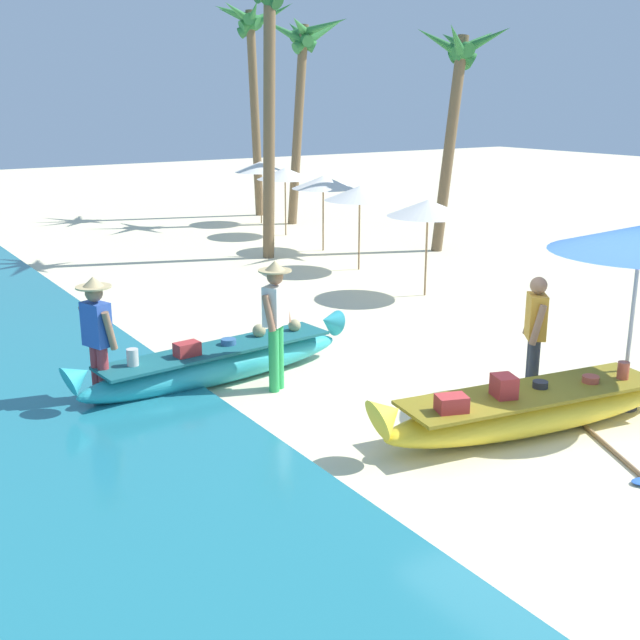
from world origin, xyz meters
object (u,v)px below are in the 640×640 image
Objects in this scene: boat_yellow_foreground at (531,408)px; palm_tree_leaning_seaward at (270,17)px; person_vendor_hatted at (276,316)px; paddle at (626,462)px; palm_tree_far_behind at (459,74)px; palm_tree_tall_inland at (303,59)px; boat_cyan_midground at (218,363)px; person_tourist_customer at (535,330)px; person_vendor_assistant at (97,332)px; palm_tree_mid_cluster at (252,41)px.

palm_tree_leaning_seaward is at bearing 75.77° from boat_yellow_foreground.
paddle is (2.02, -4.03, -1.01)m from person_vendor_hatted.
palm_tree_leaning_seaward is at bearing 160.28° from palm_tree_far_behind.
palm_tree_tall_inland is 18.12m from paddle.
person_tourist_customer is at bearing -40.21° from boat_cyan_midground.
palm_tree_far_behind reaches higher than person_vendor_hatted.
person_vendor_assistant is 17.50m from palm_tree_mid_cluster.
person_vendor_hatted is at bearing 122.72° from boat_yellow_foreground.
palm_tree_tall_inland is at bearing 67.39° from boat_yellow_foreground.
palm_tree_tall_inland is (8.14, 12.31, 3.88)m from person_vendor_hatted.
paddle is at bearing -63.39° from person_vendor_hatted.
palm_tree_far_behind reaches higher than person_vendor_assistant.
boat_yellow_foreground is 19.06m from palm_tree_mid_cluster.
palm_tree_leaning_seaward is (6.75, 7.27, 4.61)m from person_vendor_assistant.
palm_tree_tall_inland is (6.31, 15.15, 4.63)m from boat_yellow_foreground.
person_vendor_hatted is 0.29× the size of palm_tree_tall_inland.
boat_yellow_foreground is 4.24m from boat_cyan_midground.
palm_tree_tall_inland reaches higher than person_vendor_assistant.
person_vendor_hatted is 1.19× the size of paddle.
paddle is (-6.97, -10.48, -4.34)m from palm_tree_far_behind.
palm_tree_tall_inland is at bearing 48.30° from person_vendor_assistant.
person_tourist_customer is 11.27m from palm_tree_leaning_seaward.
person_vendor_assistant is 6.43m from paddle.
person_vendor_assistant is 0.27× the size of palm_tree_tall_inland.
person_tourist_customer is 5.61m from person_vendor_assistant.
palm_tree_far_behind is (6.29, 8.50, 3.46)m from person_tourist_customer.
boat_yellow_foreground is 2.43× the size of person_vendor_hatted.
person_vendor_hatted is 3.39m from person_tourist_customer.
person_vendor_hatted is 0.26× the size of palm_tree_mid_cluster.
palm_tree_far_behind is at bearing -19.72° from palm_tree_leaning_seaward.
person_tourist_customer is 1.08× the size of paddle.
person_tourist_customer reaches higher than boat_cyan_midground.
palm_tree_leaning_seaward reaches higher than palm_tree_far_behind.
palm_tree_leaning_seaward reaches higher than person_vendor_hatted.
person_tourist_customer is 0.24× the size of palm_tree_mid_cluster.
person_tourist_customer is at bearing -110.74° from palm_tree_tall_inland.
person_tourist_customer is 0.24× the size of palm_tree_leaning_seaward.
boat_yellow_foreground is 2.55× the size of person_vendor_assistant.
palm_tree_mid_cluster is at bearing 73.52° from person_tourist_customer.
person_vendor_assistant is 0.30× the size of palm_tree_far_behind.
palm_tree_leaning_seaward is 4.83m from palm_tree_far_behind.
boat_yellow_foreground reaches higher than boat_cyan_midground.
palm_tree_far_behind reaches higher than person_tourist_customer.
palm_tree_far_behind is (9.53, 5.77, 4.09)m from boat_cyan_midground.
paddle is at bearing -108.85° from person_tourist_customer.
palm_tree_tall_inland is at bearing 53.27° from boat_cyan_midground.
palm_tree_mid_cluster is 20.16m from paddle.
palm_tree_leaning_seaward is at bearing 79.40° from person_tourist_customer.
person_vendor_hatted is at bearing -123.46° from palm_tree_tall_inland.
person_vendor_hatted is at bearing -51.59° from boat_cyan_midground.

